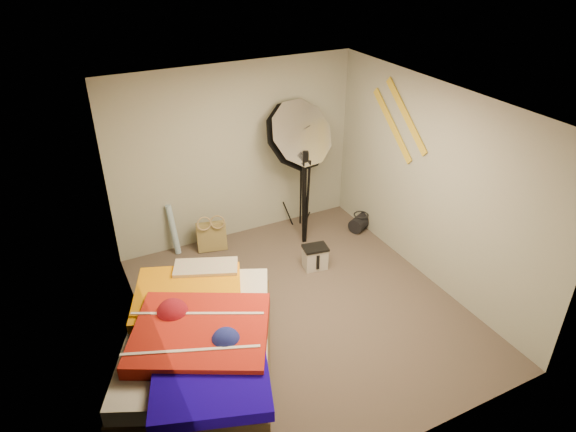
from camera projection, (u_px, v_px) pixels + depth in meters
floor at (303, 309)px, 6.12m from camera, size 4.00×4.00×0.00m
ceiling at (307, 105)px, 4.89m from camera, size 4.00×4.00×0.00m
wall_back at (236, 154)px, 7.06m from camera, size 3.50×0.00×3.50m
wall_front at (428, 334)px, 3.95m from camera, size 3.50×0.00×3.50m
wall_left at (141, 260)px, 4.82m from camera, size 0.00×4.00×4.00m
wall_right at (432, 186)px, 6.19m from camera, size 0.00×4.00×4.00m
tote_bag at (212, 236)px, 7.17m from camera, size 0.44×0.27×0.42m
wrapping_roll at (173, 230)px, 7.03m from camera, size 0.14×0.22×0.72m
camera_case at (315, 258)px, 6.80m from camera, size 0.33×0.26×0.30m
duffel_bag at (360, 222)px, 7.69m from camera, size 0.43×0.36×0.22m
wall_stripe_upper at (406, 116)px, 6.30m from camera, size 0.02×0.91×0.78m
wall_stripe_lower at (392, 125)px, 6.60m from camera, size 0.02×0.91×0.78m
bed at (200, 340)px, 5.24m from camera, size 2.17×2.58×0.61m
photo_umbrella at (297, 136)px, 6.98m from camera, size 1.18×0.80×2.08m
camera_tripod at (305, 192)px, 7.04m from camera, size 0.10×0.10×1.40m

